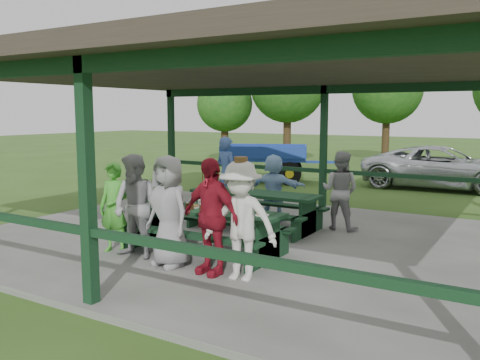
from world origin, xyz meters
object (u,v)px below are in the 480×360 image
Objects in this scene: spectator_blue at (227,173)px; contestant_grey_left at (136,207)px; picnic_table_far at (254,205)px; contestant_white_fedora at (241,221)px; pickup_truck at (442,168)px; spectator_grey at (340,190)px; contestant_green at (114,208)px; farm_trailer at (264,162)px; contestant_red at (210,216)px; spectator_lblue at (274,187)px; picnic_table_near at (204,224)px; contestant_grey_mid at (169,211)px.

contestant_grey_left is at bearing 119.09° from spectator_blue.
picnic_table_far is at bearing 153.83° from spectator_blue.
contestant_white_fedora is 11.34m from pickup_truck.
spectator_blue is at bearing 117.42° from contestant_white_fedora.
picnic_table_far is 1.75m from spectator_grey.
contestant_green is 0.90× the size of contestant_grey_left.
contestant_white_fedora is at bearing -63.97° from picnic_table_far.
farm_trailer is (-2.38, 9.71, -0.17)m from contestant_green.
contestant_white_fedora is at bearing 7.88° from contestant_red.
contestant_red is at bearing 135.85° from spectator_blue.
spectator_lblue reaches higher than picnic_table_far.
picnic_table_far is at bearing -86.49° from farm_trailer.
picnic_table_near is at bearing -91.01° from farm_trailer.
contestant_white_fedora is 1.20× the size of spectator_lblue.
contestant_green is 0.89× the size of contestant_red.
picnic_table_near is at bearing 85.59° from spectator_lblue.
spectator_lblue is (-0.92, 3.80, -0.13)m from contestant_red.
spectator_grey is at bearing 81.05° from contestant_white_fedora.
spectator_blue is 7.95m from pickup_truck.
picnic_table_near is 1.91× the size of spectator_lblue.
picnic_table_far is (-0.16, 2.00, -0.00)m from picnic_table_near.
spectator_grey reaches higher than pickup_truck.
picnic_table_near is 1.54m from contestant_green.
contestant_red is 11.38m from pickup_truck.
farm_trailer is (-3.68, 8.94, 0.12)m from picnic_table_near.
contestant_grey_left is (-0.75, -0.83, 0.36)m from picnic_table_near.
contestant_grey_left is at bearing -14.45° from contestant_green.
contestant_white_fedora is at bearing -86.74° from farm_trailer.
picnic_table_far is at bearing 115.46° from contestant_red.
farm_trailer is at bearing -49.59° from spectator_grey.
spectator_blue reaches higher than picnic_table_far.
farm_trailer is at bearing -54.69° from spectator_blue.
spectator_grey is at bearing 64.35° from picnic_table_near.
picnic_table_near is at bearing 22.61° from contestant_green.
contestant_white_fedora is (0.52, -0.00, -0.01)m from contestant_red.
spectator_lblue reaches higher than picnic_table_near.
spectator_blue is 0.45× the size of farm_trailer.
picnic_table_far is 2.18m from spectator_blue.
spectator_lblue is (-0.03, 0.91, 0.25)m from picnic_table_far.
contestant_grey_mid is at bearing 84.32° from spectator_lblue.
spectator_blue is (-2.48, 4.32, 0.03)m from contestant_red.
contestant_white_fedora is at bearing 89.34° from spectator_grey.
contestant_green is at bearing -174.94° from contestant_red.
pickup_truck reaches higher than picnic_table_near.
pickup_truck is (2.06, 11.32, -0.27)m from contestant_grey_mid.
contestant_red is at bearing 13.84° from contestant_grey_mid.
contestant_grey_mid is 1.08× the size of spectator_grey.
contestant_grey_left reaches higher than farm_trailer.
contestant_green reaches higher than pickup_truck.
pickup_truck is (2.79, 11.25, -0.26)m from contestant_grey_left.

